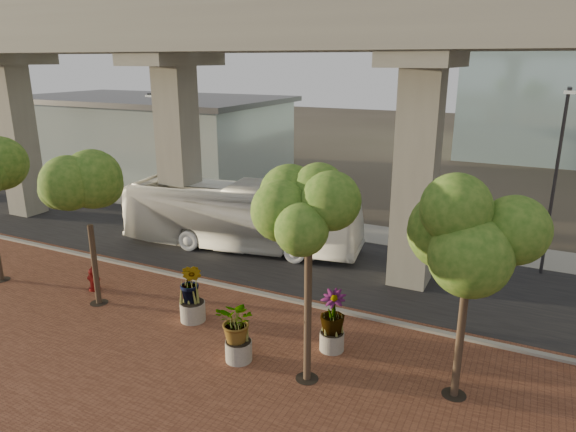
% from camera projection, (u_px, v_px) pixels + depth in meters
% --- Properties ---
extents(ground, '(160.00, 160.00, 0.00)m').
position_uv_depth(ground, '(265.00, 275.00, 23.10)').
color(ground, '#363127').
rests_on(ground, ground).
extents(brick_plaza, '(70.00, 13.00, 0.06)m').
position_uv_depth(brick_plaza, '(145.00, 365.00, 16.21)').
color(brick_plaza, brown).
rests_on(brick_plaza, ground).
extents(asphalt_road, '(90.00, 8.00, 0.04)m').
position_uv_depth(asphalt_road, '(285.00, 259.00, 24.81)').
color(asphalt_road, black).
rests_on(asphalt_road, ground).
extents(curb_strip, '(70.00, 0.25, 0.16)m').
position_uv_depth(curb_strip, '(242.00, 290.00, 21.35)').
color(curb_strip, gray).
rests_on(curb_strip, ground).
extents(far_sidewalk, '(90.00, 3.00, 0.06)m').
position_uv_depth(far_sidewalk, '(327.00, 227.00, 29.54)').
color(far_sidewalk, gray).
rests_on(far_sidewalk, ground).
extents(transit_viaduct, '(72.00, 5.60, 12.40)m').
position_uv_depth(transit_viaduct, '(285.00, 107.00, 22.69)').
color(transit_viaduct, gray).
rests_on(transit_viaduct, ground).
extents(station_pavilion, '(23.00, 13.00, 6.30)m').
position_uv_depth(station_pavilion, '(149.00, 133.00, 44.30)').
color(station_pavilion, '#A9BDC1').
rests_on(station_pavilion, ground).
extents(transit_bus, '(12.48, 4.67, 3.40)m').
position_uv_depth(transit_bus, '(241.00, 216.00, 25.95)').
color(transit_bus, white).
rests_on(transit_bus, ground).
extents(fire_hydrant, '(0.52, 0.47, 1.04)m').
position_uv_depth(fire_hydrant, '(94.00, 278.00, 21.31)').
color(fire_hydrant, maroon).
rests_on(fire_hydrant, ground).
extents(planter_front, '(1.90, 1.90, 2.09)m').
position_uv_depth(planter_front, '(238.00, 324.00, 16.06)').
color(planter_front, '#A09990').
rests_on(planter_front, ground).
extents(planter_right, '(1.98, 1.98, 2.12)m').
position_uv_depth(planter_right, '(333.00, 315.00, 16.64)').
color(planter_right, gray).
rests_on(planter_right, ground).
extents(planter_left, '(2.05, 2.05, 2.26)m').
position_uv_depth(planter_left, '(191.00, 286.00, 18.54)').
color(planter_left, gray).
rests_on(planter_left, ground).
extents(street_tree_near_west, '(3.51, 3.51, 5.87)m').
position_uv_depth(street_tree_near_west, '(87.00, 199.00, 19.04)').
color(street_tree_near_west, '#4A372A').
rests_on(street_tree_near_west, ground).
extents(street_tree_near_east, '(3.42, 3.42, 6.80)m').
position_uv_depth(street_tree_near_east, '(309.00, 213.00, 13.94)').
color(street_tree_near_east, '#4A372A').
rests_on(street_tree_near_east, ground).
extents(street_tree_far_east, '(3.73, 3.73, 6.53)m').
position_uv_depth(street_tree_far_east, '(471.00, 237.00, 13.31)').
color(street_tree_far_east, '#4A372A').
rests_on(street_tree_far_east, ground).
extents(streetlamp_west, '(0.36, 1.06, 7.31)m').
position_uv_depth(streetlamp_west, '(161.00, 143.00, 32.38)').
color(streetlamp_west, '#28292D').
rests_on(streetlamp_west, ground).
extents(streetlamp_east, '(0.41, 1.19, 8.19)m').
position_uv_depth(streetlamp_east, '(557.00, 170.00, 21.71)').
color(streetlamp_east, '#323137').
rests_on(streetlamp_east, ground).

